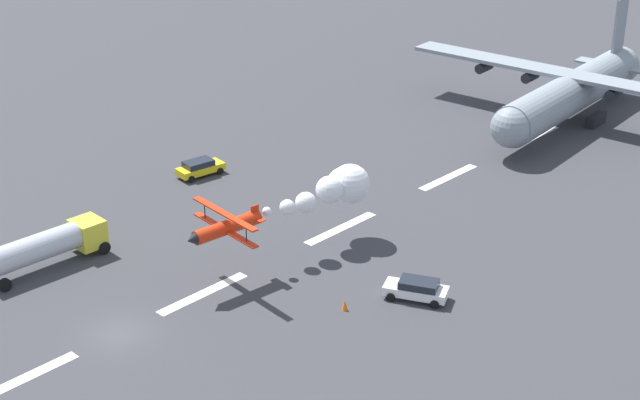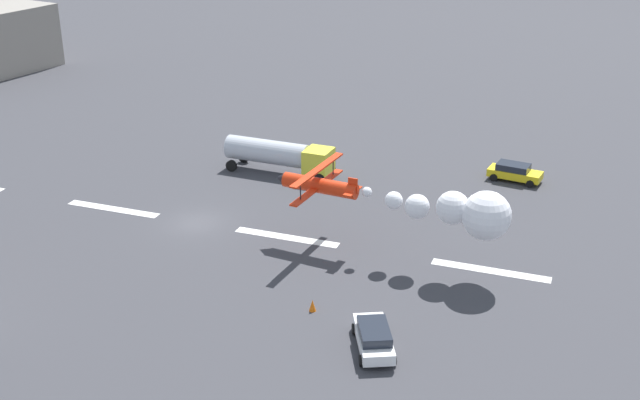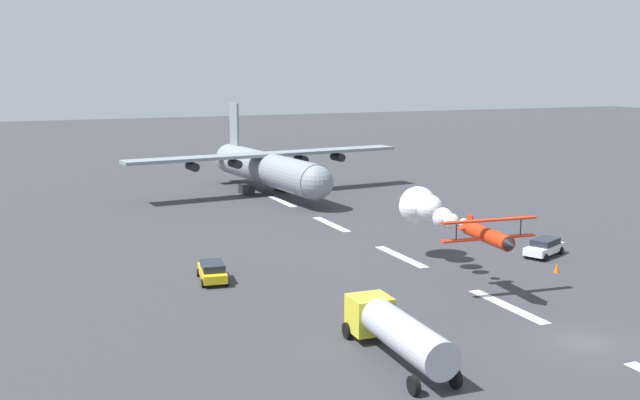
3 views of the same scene
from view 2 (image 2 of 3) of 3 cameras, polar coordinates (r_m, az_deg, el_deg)
ground_plane at (r=62.16m, az=-8.72°, el=-1.59°), size 440.00×440.00×0.00m
runway_stripe_4 at (r=65.87m, az=-14.42°, el=-0.61°), size 8.00×0.90×0.01m
runway_stripe_5 at (r=59.16m, az=-2.37°, el=-2.65°), size 8.00×0.90×0.01m
runway_stripe_6 at (r=55.72m, az=11.98°, el=-4.91°), size 8.00×0.90×0.01m
stunt_biplane_red at (r=53.17m, az=9.56°, el=-0.66°), size 16.98×7.41×3.21m
fuel_tanker_truck at (r=70.48m, az=-2.83°, el=3.24°), size 9.85×3.09×2.90m
followme_car_yellow at (r=46.13m, az=3.82°, el=-9.62°), size 3.58×4.91×1.52m
airport_staff_sedan at (r=71.06m, az=13.60°, el=1.95°), size 4.69×2.52×1.52m
traffic_cone_far at (r=49.80m, az=-0.54°, el=-7.47°), size 0.44×0.44×0.75m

